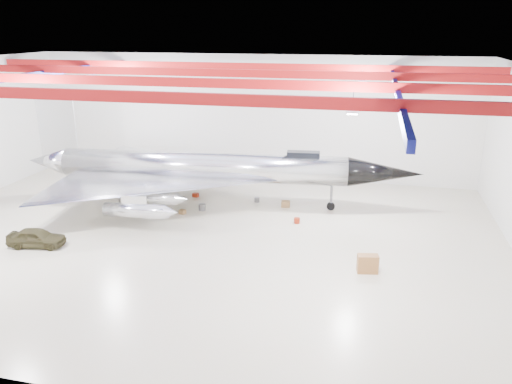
# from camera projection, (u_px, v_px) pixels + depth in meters

# --- Properties ---
(floor) EXTENTS (40.00, 40.00, 0.00)m
(floor) POSITION_uv_depth(u_px,v_px,m) (195.00, 237.00, 33.04)
(floor) COLOR beige
(floor) RESTS_ON ground
(wall_back) EXTENTS (40.00, 0.00, 40.00)m
(wall_back) POSITION_uv_depth(u_px,v_px,m) (250.00, 117.00, 45.17)
(wall_back) COLOR silver
(wall_back) RESTS_ON floor
(ceiling) EXTENTS (40.00, 40.00, 0.00)m
(ceiling) POSITION_uv_depth(u_px,v_px,m) (188.00, 66.00, 29.58)
(ceiling) COLOR #0A0F38
(ceiling) RESTS_ON wall_back
(ceiling_structure) EXTENTS (39.50, 29.50, 1.08)m
(ceiling_structure) POSITION_uv_depth(u_px,v_px,m) (189.00, 78.00, 29.80)
(ceiling_structure) COLOR maroon
(ceiling_structure) RESTS_ON ceiling
(jet_aircraft) EXTENTS (30.71, 19.19, 8.37)m
(jet_aircraft) POSITION_uv_depth(u_px,v_px,m) (202.00, 171.00, 38.29)
(jet_aircraft) COLOR silver
(jet_aircraft) RESTS_ON floor
(jeep) EXTENTS (3.74, 2.00, 1.21)m
(jeep) POSITION_uv_depth(u_px,v_px,m) (36.00, 238.00, 31.44)
(jeep) COLOR #34301A
(jeep) RESTS_ON floor
(desk) EXTENTS (1.25, 0.79, 1.06)m
(desk) POSITION_uv_depth(u_px,v_px,m) (368.00, 264.00, 28.12)
(desk) COLOR brown
(desk) RESTS_ON floor
(crate_ply) EXTENTS (0.54, 0.48, 0.31)m
(crate_ply) POSITION_uv_depth(u_px,v_px,m) (182.00, 212.00, 37.10)
(crate_ply) COLOR olive
(crate_ply) RESTS_ON floor
(toolbox_red) EXTENTS (0.52, 0.45, 0.31)m
(toolbox_red) POSITION_uv_depth(u_px,v_px,m) (196.00, 195.00, 40.80)
(toolbox_red) COLOR maroon
(toolbox_red) RESTS_ON floor
(engine_drum) EXTENTS (0.66, 0.66, 0.48)m
(engine_drum) POSITION_uv_depth(u_px,v_px,m) (202.00, 207.00, 37.79)
(engine_drum) COLOR #59595B
(engine_drum) RESTS_ON floor
(parts_bin) EXTENTS (0.73, 0.61, 0.46)m
(parts_bin) POSITION_uv_depth(u_px,v_px,m) (286.00, 204.00, 38.53)
(parts_bin) COLOR olive
(parts_bin) RESTS_ON floor
(crate_small) EXTENTS (0.44, 0.37, 0.29)m
(crate_small) POSITION_uv_depth(u_px,v_px,m) (137.00, 203.00, 39.09)
(crate_small) COLOR #59595B
(crate_small) RESTS_ON floor
(tool_chest) EXTENTS (0.49, 0.49, 0.38)m
(tool_chest) POSITION_uv_depth(u_px,v_px,m) (297.00, 221.00, 35.32)
(tool_chest) COLOR maroon
(tool_chest) RESTS_ON floor
(spares_box) EXTENTS (0.52, 0.52, 0.37)m
(spares_box) POSITION_uv_depth(u_px,v_px,m) (257.00, 200.00, 39.60)
(spares_box) COLOR #59595B
(spares_box) RESTS_ON floor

